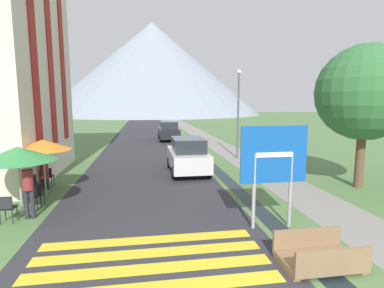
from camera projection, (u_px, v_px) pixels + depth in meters
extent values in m
plane|color=#517542|center=(178.00, 148.00, 23.80)|extent=(160.00, 160.00, 0.00)
cube|color=#2D2D33|center=(145.00, 135.00, 33.19)|extent=(6.40, 60.00, 0.01)
cube|color=gray|center=(199.00, 134.00, 34.14)|extent=(2.20, 60.00, 0.01)
cube|color=black|center=(178.00, 134.00, 33.77)|extent=(0.60, 60.00, 0.00)
cube|color=yellow|center=(151.00, 288.00, 5.85)|extent=(5.44, 0.44, 0.01)
cube|color=yellow|center=(150.00, 269.00, 6.54)|extent=(5.44, 0.44, 0.01)
cube|color=yellow|center=(150.00, 253.00, 7.22)|extent=(5.44, 0.44, 0.01)
cube|color=yellow|center=(149.00, 240.00, 7.91)|extent=(5.44, 0.44, 0.01)
cone|color=gray|center=(152.00, 69.00, 89.97)|extent=(63.67, 63.67, 27.04)
cube|color=maroon|center=(32.00, 31.00, 11.88)|extent=(0.06, 0.70, 9.64)
cube|color=maroon|center=(49.00, 42.00, 14.01)|extent=(0.06, 0.70, 9.64)
cube|color=maroon|center=(62.00, 50.00, 16.14)|extent=(0.06, 0.70, 9.64)
cylinder|color=#9E9EA3|center=(254.00, 191.00, 8.50)|extent=(0.10, 0.10, 2.20)
cylinder|color=#9E9EA3|center=(290.00, 190.00, 8.67)|extent=(0.10, 0.10, 2.20)
cube|color=#1451AD|center=(274.00, 155.00, 8.42)|extent=(1.96, 0.05, 1.62)
cube|color=white|center=(274.00, 155.00, 8.39)|extent=(1.08, 0.02, 0.14)
cube|color=#846647|center=(319.00, 260.00, 6.65)|extent=(1.70, 1.10, 0.12)
cube|color=#846647|center=(334.00, 260.00, 6.11)|extent=(1.70, 0.08, 0.45)
cube|color=#846647|center=(307.00, 238.00, 7.11)|extent=(1.70, 0.08, 0.45)
cube|color=#846647|center=(286.00, 267.00, 6.54)|extent=(0.16, 0.99, 0.08)
cube|color=#846647|center=(350.00, 261.00, 6.78)|extent=(0.16, 0.99, 0.08)
cube|color=silver|center=(188.00, 159.00, 15.42)|extent=(1.80, 4.00, 0.84)
cube|color=#23282D|center=(188.00, 145.00, 15.12)|extent=(1.53, 2.20, 0.68)
cylinder|color=black|center=(169.00, 163.00, 16.56)|extent=(0.18, 0.60, 0.60)
cylinder|color=black|center=(200.00, 162.00, 16.82)|extent=(0.18, 0.60, 0.60)
cylinder|color=black|center=(173.00, 173.00, 14.13)|extent=(0.18, 0.60, 0.60)
cylinder|color=black|center=(209.00, 172.00, 14.40)|extent=(0.18, 0.60, 0.60)
cube|color=black|center=(169.00, 133.00, 28.62)|extent=(1.81, 4.41, 0.84)
cube|color=#23282D|center=(169.00, 125.00, 28.30)|extent=(1.54, 2.43, 0.68)
cylinder|color=black|center=(159.00, 136.00, 29.88)|extent=(0.18, 0.60, 0.60)
cylinder|color=black|center=(176.00, 135.00, 30.15)|extent=(0.18, 0.60, 0.60)
cylinder|color=black|center=(160.00, 139.00, 27.21)|extent=(0.18, 0.60, 0.60)
cylinder|color=black|center=(179.00, 138.00, 27.48)|extent=(0.18, 0.60, 0.60)
cube|color=#232328|center=(8.00, 208.00, 9.04)|extent=(0.40, 0.40, 0.04)
cube|color=#232328|center=(5.00, 203.00, 8.84)|extent=(0.40, 0.04, 0.40)
cylinder|color=#232328|center=(5.00, 213.00, 9.21)|extent=(0.03, 0.03, 0.45)
cylinder|color=#232328|center=(17.00, 213.00, 9.27)|extent=(0.03, 0.03, 0.45)
cylinder|color=#232328|center=(0.00, 217.00, 8.88)|extent=(0.03, 0.03, 0.45)
cylinder|color=#232328|center=(12.00, 217.00, 8.93)|extent=(0.03, 0.03, 0.45)
cube|color=#232328|center=(33.00, 196.00, 10.20)|extent=(0.40, 0.40, 0.04)
cube|color=#232328|center=(31.00, 192.00, 10.00)|extent=(0.40, 0.04, 0.40)
cylinder|color=#232328|center=(30.00, 201.00, 10.37)|extent=(0.03, 0.03, 0.45)
cylinder|color=#232328|center=(41.00, 200.00, 10.43)|extent=(0.03, 0.03, 0.45)
cylinder|color=#232328|center=(26.00, 204.00, 10.04)|extent=(0.03, 0.03, 0.45)
cylinder|color=#232328|center=(37.00, 203.00, 10.09)|extent=(0.03, 0.03, 0.45)
cube|color=#232328|center=(33.00, 184.00, 11.71)|extent=(0.40, 0.40, 0.04)
cube|color=#232328|center=(31.00, 180.00, 11.50)|extent=(0.40, 0.04, 0.40)
cylinder|color=#232328|center=(30.00, 188.00, 11.88)|extent=(0.03, 0.03, 0.45)
cylinder|color=#232328|center=(39.00, 188.00, 11.93)|extent=(0.03, 0.03, 0.45)
cylinder|color=#232328|center=(27.00, 191.00, 11.55)|extent=(0.03, 0.03, 0.45)
cylinder|color=#232328|center=(36.00, 190.00, 11.60)|extent=(0.03, 0.03, 0.45)
cube|color=#232328|center=(37.00, 194.00, 10.41)|extent=(0.40, 0.40, 0.04)
cube|color=#232328|center=(35.00, 190.00, 10.20)|extent=(0.40, 0.04, 0.40)
cylinder|color=#232328|center=(34.00, 199.00, 10.58)|extent=(0.03, 0.03, 0.45)
cylinder|color=#232328|center=(44.00, 198.00, 10.63)|extent=(0.03, 0.03, 0.45)
cylinder|color=#232328|center=(31.00, 202.00, 10.25)|extent=(0.03, 0.03, 0.45)
cylinder|color=#232328|center=(41.00, 201.00, 10.30)|extent=(0.03, 0.03, 0.45)
cube|color=#232328|center=(48.00, 176.00, 12.87)|extent=(0.40, 0.40, 0.04)
cube|color=#232328|center=(47.00, 173.00, 12.66)|extent=(0.40, 0.04, 0.40)
cylinder|color=#232328|center=(46.00, 181.00, 13.04)|extent=(0.03, 0.03, 0.45)
cylinder|color=#232328|center=(54.00, 180.00, 13.09)|extent=(0.03, 0.03, 0.45)
cylinder|color=#232328|center=(43.00, 183.00, 12.70)|extent=(0.03, 0.03, 0.45)
cylinder|color=#232328|center=(52.00, 182.00, 12.76)|extent=(0.03, 0.03, 0.45)
cylinder|color=#B7B2A8|center=(20.00, 183.00, 9.58)|extent=(0.06, 0.06, 2.09)
cone|color=#338442|center=(18.00, 154.00, 9.45)|extent=(2.35, 2.35, 0.46)
cylinder|color=#B7B2A8|center=(44.00, 169.00, 11.66)|extent=(0.06, 0.06, 2.08)
cone|color=orange|center=(43.00, 145.00, 11.53)|extent=(2.11, 2.11, 0.41)
cylinder|color=#282833|center=(26.00, 204.00, 9.31)|extent=(0.14, 0.14, 0.92)
cylinder|color=#282833|center=(33.00, 204.00, 9.33)|extent=(0.14, 0.14, 0.92)
cylinder|color=maroon|center=(28.00, 180.00, 9.21)|extent=(0.32, 0.32, 0.64)
sphere|color=tan|center=(27.00, 167.00, 9.15)|extent=(0.22, 0.22, 0.22)
cylinder|color=#282833|center=(25.00, 198.00, 10.68)|extent=(0.14, 0.14, 0.46)
cylinder|color=#282833|center=(31.00, 198.00, 10.71)|extent=(0.14, 0.14, 0.46)
cylinder|color=maroon|center=(27.00, 183.00, 10.62)|extent=(0.32, 0.32, 0.62)
sphere|color=#9E755B|center=(26.00, 172.00, 10.56)|extent=(0.22, 0.22, 0.22)
cylinder|color=#282833|center=(43.00, 184.00, 12.48)|extent=(0.14, 0.14, 0.46)
cylinder|color=#282833|center=(48.00, 184.00, 12.51)|extent=(0.14, 0.14, 0.46)
cylinder|color=maroon|center=(44.00, 171.00, 12.42)|extent=(0.32, 0.32, 0.61)
sphere|color=tan|center=(44.00, 162.00, 12.36)|extent=(0.22, 0.22, 0.22)
cylinder|color=#515156|center=(238.00, 117.00, 19.12)|extent=(0.12, 0.12, 5.37)
sphere|color=silver|center=(239.00, 72.00, 18.73)|extent=(0.28, 0.28, 0.28)
cylinder|color=brown|center=(360.00, 160.00, 12.68)|extent=(0.36, 0.36, 2.33)
sphere|color=#336B38|center=(365.00, 93.00, 12.28)|extent=(3.93, 3.93, 3.93)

